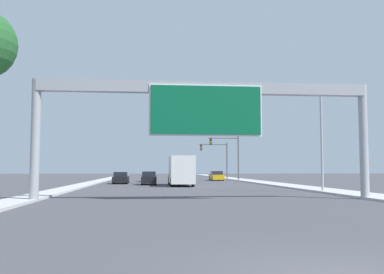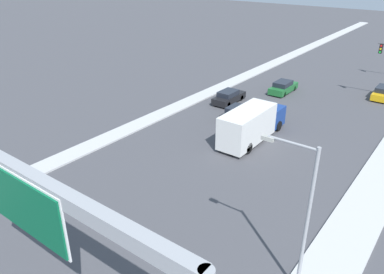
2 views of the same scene
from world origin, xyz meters
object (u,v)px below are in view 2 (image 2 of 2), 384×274
Objects in this scene: street_lamp_right at (301,209)px; truck_box_primary at (252,124)px; sign_gantry at (22,195)px; car_near_left at (229,97)px; car_near_right at (283,87)px; car_far_left at (237,114)px; car_far_center at (383,92)px.

truck_box_primary is at bearing 125.65° from street_lamp_right.
sign_gantry is 2.52× the size of street_lamp_right.
car_near_left is 27.53m from street_lamp_right.
sign_gantry is at bearing -84.46° from car_near_right.
car_near_right is at bearing 95.54° from sign_gantry.
truck_box_primary is at bearing -76.46° from car_near_right.
car_near_left is 1.11× the size of car_far_left.
car_near_left is 0.52× the size of truck_box_primary.
car_far_center is 0.54× the size of truck_box_primary.
street_lamp_right reaches higher than truck_box_primary.
sign_gantry is at bearing -76.39° from car_near_left.
car_far_center is at bearing 26.94° from car_near_right.
car_far_left is 0.88× the size of car_far_center.
car_far_center is 11.78m from car_near_right.
truck_box_primary is (3.50, -14.53, 0.93)m from car_near_right.
truck_box_primary is (-7.00, -19.87, 0.94)m from car_far_center.
street_lamp_right reaches higher than car_near_right.
sign_gantry is at bearing -142.59° from street_lamp_right.
street_lamp_right is (13.50, -17.30, 4.12)m from car_far_left.
sign_gantry is 2.29× the size of truck_box_primary.
street_lamp_right is (3.00, -33.80, 4.14)m from car_far_center.
street_lamp_right is at bearing -84.94° from car_far_center.
car_near_left is 5.29m from car_far_left.
car_far_center is 21.09m from truck_box_primary.
sign_gantry reaches higher than truck_box_primary.
truck_box_primary reaches higher than car_near_left.
car_far_left is at bearing -48.58° from car_near_left.
street_lamp_right reaches higher than sign_gantry.
street_lamp_right is at bearing 37.41° from sign_gantry.
sign_gantry reaches higher than car_far_center.
street_lamp_right reaches higher than car_far_center.
car_far_left is (3.50, -3.97, 0.03)m from car_near_left.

